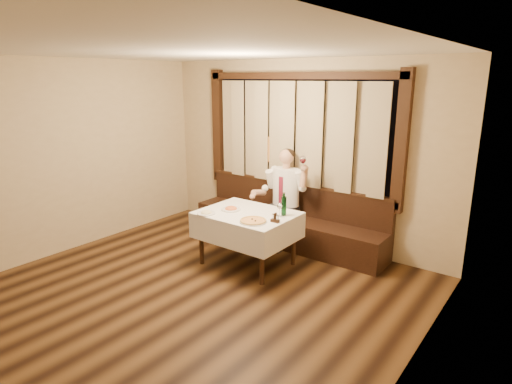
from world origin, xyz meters
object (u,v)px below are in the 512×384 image
Objects in this scene: pizza at (253,221)px; green_bottle at (284,206)px; banquette at (287,224)px; pasta_cream at (206,211)px; pasta_red at (231,207)px; cruet_caddy at (275,219)px; seated_man at (283,191)px; dining_table at (247,220)px.

green_bottle is at bearing 71.30° from pizza.
banquette reaches higher than pizza.
pasta_red is at bearing 65.40° from pasta_cream.
pasta_cream reaches higher than pizza.
pizza is at bearing -145.45° from cruet_caddy.
seated_man is (-0.49, 0.74, -0.03)m from green_bottle.
cruet_caddy is at bearing 16.52° from pasta_cream.
banquette is 1.54m from pasta_cream.
banquette is at bearing 113.81° from cruet_caddy.
dining_table is 0.85× the size of seated_man.
banquette is 1.40m from pizza.
dining_table is (0.00, -1.02, 0.34)m from banquette.
green_bottle is (0.46, -0.83, 0.58)m from banquette.
pizza is 0.50m from green_bottle.
green_bottle is (0.46, 0.20, 0.24)m from dining_table.
seated_man is (0.37, 1.31, 0.07)m from pasta_cream.
dining_table is at bearing -156.97° from green_bottle.
pasta_cream is 1.37m from seated_man.
cruet_caddy is (0.53, -1.13, 0.49)m from banquette.
seated_man is at bearing 105.42° from pizza.
seated_man is at bearing 74.09° from pasta_cream.
banquette is 1.20m from pasta_red.
dining_table is 0.56m from cruet_caddy.
pizza reaches higher than dining_table.
green_bottle is (0.86, 0.58, 0.10)m from pasta_cream.
cruet_caddy is 1.18m from seated_man.
green_bottle is 0.21× the size of seated_man.
pasta_red reaches higher than pasta_cream.
green_bottle is (0.16, 0.46, 0.12)m from pizza.
pasta_cream is (-0.70, -0.11, 0.02)m from pizza.
green_bottle reaches higher than pasta_cream.
banquette is 0.55m from seated_man.
green_bottle is 2.60× the size of cruet_caddy.
green_bottle is (0.71, 0.24, 0.10)m from pasta_red.
dining_table is 0.56m from green_bottle.
banquette is 2.52× the size of dining_table.
green_bottle is at bearing 23.03° from dining_table.
dining_table is 0.96m from seated_man.
green_bottle reaches higher than banquette.
banquette is 9.04× the size of pizza.
dining_table is 0.29m from pasta_red.
pizza is at bearing -41.23° from dining_table.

